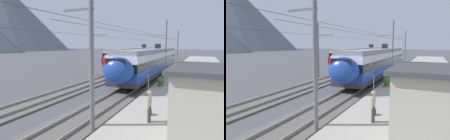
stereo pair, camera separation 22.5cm
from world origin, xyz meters
TOP-DOWN VIEW (x-y plane):
  - ground_plane at (0.00, 0.00)m, footprint 400.00×400.00m
  - platform_slab at (0.00, -4.80)m, footprint 120.00×8.16m
  - track_near at (0.00, 1.17)m, footprint 120.00×3.00m
  - track_far at (0.00, 6.18)m, footprint 120.00×3.00m
  - train_near_platform at (9.26, 1.17)m, footprint 24.04×2.98m
  - train_far_track at (19.00, 6.18)m, footprint 25.61×3.02m
  - catenary_mast_west at (-8.43, -0.14)m, footprint 42.78×1.71m
  - catenary_mast_mid at (11.80, -0.14)m, footprint 42.78×1.71m
  - catenary_mast_east at (25.82, -0.13)m, footprint 42.78×1.71m
  - catenary_mast_far_side at (5.73, 8.21)m, footprint 42.78×2.50m
  - platform_sign at (-2.04, -1.41)m, footprint 0.70×0.08m
  - passenger_walking at (-6.84, -2.71)m, footprint 0.53×0.22m
  - handbag_beside_passenger at (-5.79, -2.47)m, footprint 0.32×0.18m
  - potted_plant_platform_edge at (2.43, -1.47)m, footprint 0.75×0.75m
  - platform_shelter at (-8.03, -5.02)m, footprint 4.26×2.23m

SIDE VIEW (x-z plane):
  - ground_plane at x=0.00m, z-range 0.00..0.00m
  - track_near at x=0.00m, z-range -0.07..0.21m
  - track_far at x=0.00m, z-range -0.07..0.21m
  - platform_slab at x=0.00m, z-range 0.00..0.36m
  - handbag_beside_passenger at x=-5.79m, z-range 0.30..0.75m
  - potted_plant_platform_edge at x=2.43m, z-range 0.42..1.37m
  - passenger_walking at x=-6.84m, z-range 0.46..2.15m
  - platform_sign at x=-2.04m, z-range 0.87..3.04m
  - platform_shelter at x=-8.03m, z-range 0.39..3.55m
  - train_near_platform at x=9.26m, z-range 0.09..4.36m
  - train_far_track at x=19.00m, z-range 0.09..4.36m
  - catenary_mast_far_side at x=5.73m, z-range 0.20..7.49m
  - catenary_mast_east at x=25.82m, z-range 0.18..7.52m
  - catenary_mast_mid at x=11.80m, z-range 0.14..8.02m
  - catenary_mast_west at x=-8.43m, z-range 0.15..8.33m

